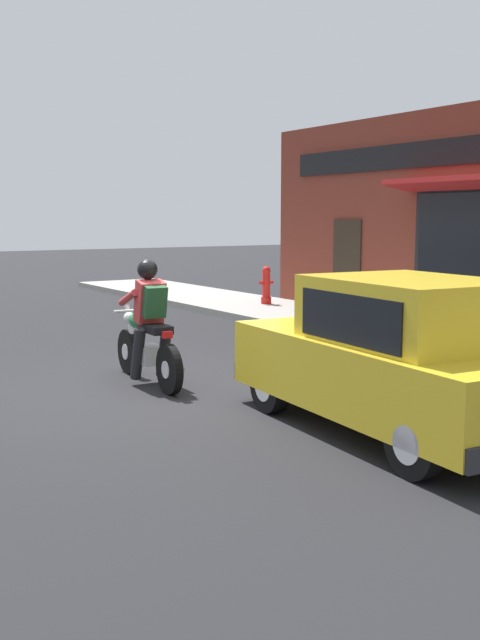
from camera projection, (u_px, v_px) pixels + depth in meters
ground_plane at (163, 388)px, 9.51m from camera, size 80.00×80.00×0.00m
sidewalk_curb at (338, 323)px, 14.88m from camera, size 2.60×22.00×0.14m
storefront_building at (470, 219)px, 13.85m from camera, size 1.25×11.28×4.20m
motorcycle_with_rider at (148, 332)px, 9.65m from camera, size 0.58×2.02×1.62m
car_hatchback at (396, 358)px, 7.42m from camera, size 1.96×3.91×1.57m
fire_hydrant at (266, 285)px, 17.44m from camera, size 0.36×0.24×0.88m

